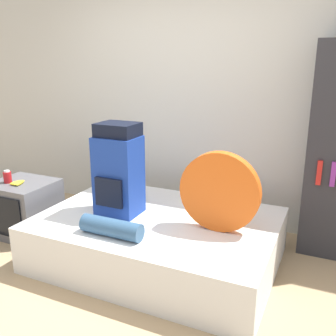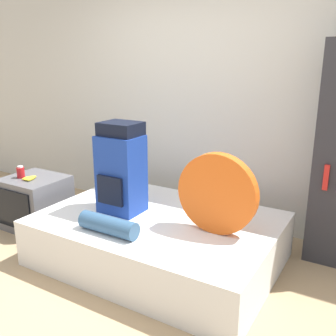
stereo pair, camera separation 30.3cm
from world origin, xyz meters
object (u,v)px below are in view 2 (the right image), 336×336
(sleeping_roll, at_px, (108,225))
(canister, at_px, (21,172))
(tent_bag, at_px, (217,194))
(backpack, at_px, (121,169))
(television, at_px, (36,202))

(sleeping_roll, bearing_deg, canister, 166.56)
(sleeping_roll, bearing_deg, tent_bag, 32.58)
(tent_bag, xyz_separation_m, canister, (-2.12, -0.11, -0.13))
(backpack, bearing_deg, tent_bag, 1.90)
(television, bearing_deg, tent_bag, 1.46)
(backpack, bearing_deg, sleeping_roll, -66.14)
(backpack, bearing_deg, television, -178.90)
(tent_bag, bearing_deg, backpack, -178.10)
(television, bearing_deg, sleeping_roll, -16.97)
(tent_bag, distance_m, television, 2.06)
(television, height_order, canister, canister)
(backpack, distance_m, canister, 1.25)
(tent_bag, height_order, television, tent_bag)
(sleeping_roll, xyz_separation_m, television, (-1.31, 0.40, -0.21))
(canister, bearing_deg, sleeping_roll, -13.44)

